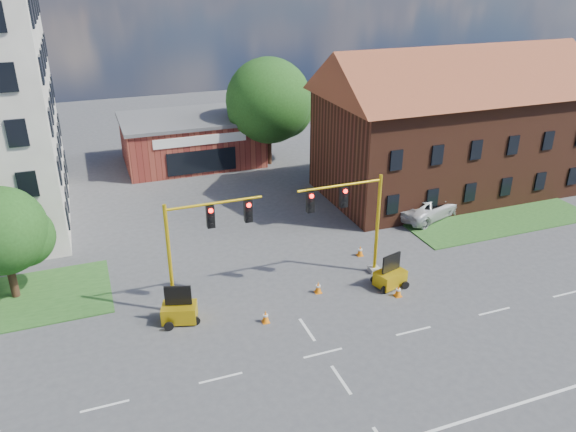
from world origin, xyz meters
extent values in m
plane|color=#3F3F41|center=(0.00, 0.00, 0.00)|extent=(120.00, 120.00, 0.00)
cube|color=#234E1D|center=(18.00, 9.00, 0.04)|extent=(14.00, 4.00, 0.08)
cube|color=maroon|center=(0.00, 30.00, 2.00)|extent=(12.00, 8.00, 4.00)
cube|color=#515053|center=(0.00, 30.00, 4.15)|extent=(12.40, 8.40, 0.30)
cube|color=silver|center=(0.00, 25.95, 3.20)|extent=(8.00, 0.10, 0.80)
cube|color=black|center=(0.00, 25.95, 1.30)|extent=(6.00, 0.10, 2.00)
cube|color=#522718|center=(18.00, 16.00, 4.00)|extent=(20.00, 10.00, 8.00)
cylinder|color=#341E13|center=(6.50, 27.00, 2.07)|extent=(0.44, 0.44, 4.14)
sphere|color=#1D4314|center=(6.50, 27.00, 5.84)|extent=(7.54, 7.54, 7.54)
sphere|color=#1D4314|center=(8.01, 27.30, 4.90)|extent=(5.28, 5.28, 5.28)
cylinder|color=#341E13|center=(-14.00, 10.50, 1.45)|extent=(0.44, 0.44, 2.90)
sphere|color=#1D4314|center=(-14.00, 10.50, 4.09)|extent=(4.75, 4.75, 4.75)
sphere|color=#1D4314|center=(-13.05, 10.80, 3.43)|extent=(3.33, 3.33, 3.33)
cube|color=gray|center=(-6.00, 6.00, 0.15)|extent=(0.60, 0.60, 0.30)
cylinder|color=gold|center=(-6.00, 6.00, 3.10)|extent=(0.20, 0.20, 6.20)
cylinder|color=gold|center=(-3.50, 6.00, 5.90)|extent=(5.00, 0.14, 0.14)
cube|color=black|center=(-3.75, 6.00, 5.20)|extent=(0.40, 0.32, 1.20)
cube|color=black|center=(-1.75, 6.00, 5.20)|extent=(0.40, 0.32, 1.20)
sphere|color=#FF0C07|center=(-3.75, 5.82, 5.60)|extent=(0.24, 0.24, 0.24)
cube|color=gray|center=(6.00, 6.00, 0.15)|extent=(0.60, 0.60, 0.30)
cylinder|color=gold|center=(6.00, 6.00, 3.10)|extent=(0.20, 0.20, 6.20)
cylinder|color=gold|center=(3.50, 6.00, 5.90)|extent=(5.00, 0.14, 0.14)
cube|color=black|center=(3.75, 6.00, 5.20)|extent=(0.40, 0.32, 1.20)
cube|color=black|center=(1.75, 6.00, 5.20)|extent=(0.40, 0.32, 1.20)
sphere|color=#FF0C07|center=(3.75, 5.82, 5.60)|extent=(0.24, 0.24, 0.24)
cube|color=gold|center=(-5.89, 5.01, 0.54)|extent=(2.02, 1.63, 0.88)
cube|color=black|center=(-5.89, 5.01, 1.56)|extent=(1.34, 0.51, 1.07)
cube|color=gold|center=(6.05, 4.26, 0.52)|extent=(1.95, 1.56, 0.85)
cube|color=black|center=(6.05, 4.26, 1.51)|extent=(1.30, 0.48, 1.04)
cube|color=orange|center=(-1.76, 3.35, 0.02)|extent=(0.38, 0.38, 0.04)
cone|color=orange|center=(-1.76, 3.35, 0.35)|extent=(0.40, 0.40, 0.70)
cylinder|color=silver|center=(-1.76, 3.35, 0.42)|extent=(0.27, 0.27, 0.09)
cube|color=orange|center=(1.91, 5.02, 0.02)|extent=(0.38, 0.38, 0.04)
cone|color=orange|center=(1.91, 5.02, 0.35)|extent=(0.40, 0.40, 0.70)
cylinder|color=silver|center=(1.91, 5.02, 0.42)|extent=(0.27, 0.27, 0.09)
cube|color=orange|center=(5.93, 3.12, 0.02)|extent=(0.38, 0.38, 0.04)
cone|color=orange|center=(5.93, 3.12, 0.35)|extent=(0.40, 0.40, 0.70)
cylinder|color=silver|center=(5.93, 3.12, 0.42)|extent=(0.27, 0.27, 0.09)
cube|color=orange|center=(6.13, 8.11, 0.02)|extent=(0.38, 0.38, 0.04)
cone|color=orange|center=(6.13, 8.11, 0.35)|extent=(0.40, 0.40, 0.70)
cylinder|color=silver|center=(6.13, 8.11, 0.42)|extent=(0.27, 0.27, 0.09)
imported|color=silver|center=(13.58, 11.78, 0.82)|extent=(6.50, 4.55, 1.65)
camera|label=1|loc=(-9.15, -19.67, 17.02)|focal=35.00mm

